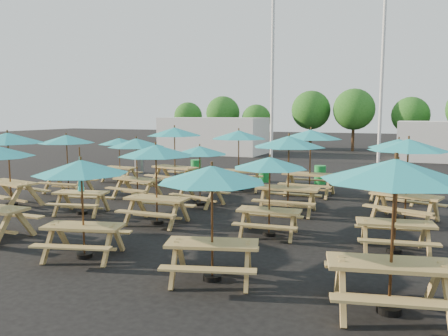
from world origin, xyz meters
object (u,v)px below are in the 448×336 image
at_px(picnic_unit_2, 67,142).
at_px(picnic_unit_7, 175,135).
at_px(picnic_unit_18, 408,149).
at_px(picnic_unit_9, 156,155).
at_px(waste_bin_4, 402,180).
at_px(picnic_unit_15, 311,138).
at_px(picnic_unit_10, 200,153).
at_px(picnic_unit_17, 398,172).
at_px(picnic_unit_19, 399,147).
at_px(picnic_unit_6, 136,146).
at_px(picnic_unit_14, 289,146).
at_px(waste_bin_0, 139,165).
at_px(waste_bin_2, 264,173).
at_px(waste_bin_5, 407,180).
at_px(picnic_unit_5, 81,187).
at_px(picnic_unit_16, 395,179).
at_px(picnic_unit_13, 270,167).
at_px(picnic_unit_8, 81,172).
at_px(waste_bin_3, 320,175).
at_px(picnic_unit_3, 119,144).
at_px(picnic_unit_12, 212,180).
at_px(picnic_unit_11, 239,138).
at_px(waste_bin_1, 196,168).
at_px(picnic_unit_1, 8,142).

height_order(picnic_unit_2, picnic_unit_7, picnic_unit_7).
bearing_deg(picnic_unit_18, picnic_unit_9, -137.82).
xyz_separation_m(picnic_unit_7, waste_bin_4, (9.02, 2.85, -1.81)).
bearing_deg(picnic_unit_15, picnic_unit_10, -130.45).
relative_size(picnic_unit_17, picnic_unit_19, 0.89).
xyz_separation_m(picnic_unit_6, picnic_unit_14, (5.71, -0.10, 0.18)).
bearing_deg(picnic_unit_6, picnic_unit_2, -174.04).
xyz_separation_m(waste_bin_0, waste_bin_2, (7.01, -0.28, 0.00)).
distance_m(picnic_unit_15, waste_bin_5, 4.86).
bearing_deg(picnic_unit_10, picnic_unit_19, 39.56).
bearing_deg(picnic_unit_5, picnic_unit_6, 72.28).
bearing_deg(picnic_unit_16, picnic_unit_17, 77.53).
xyz_separation_m(picnic_unit_10, picnic_unit_13, (3.31, -2.69, 0.00)).
height_order(picnic_unit_2, picnic_unit_10, picnic_unit_2).
bearing_deg(picnic_unit_18, picnic_unit_8, -118.87).
distance_m(picnic_unit_6, picnic_unit_16, 10.95).
xyz_separation_m(picnic_unit_17, waste_bin_3, (-3.43, 9.13, -1.44)).
bearing_deg(picnic_unit_19, picnic_unit_6, -144.79).
distance_m(picnic_unit_19, waste_bin_5, 3.31).
relative_size(waste_bin_2, waste_bin_3, 1.00).
relative_size(picnic_unit_3, picnic_unit_14, 0.83).
bearing_deg(picnic_unit_12, picnic_unit_9, 117.95).
bearing_deg(picnic_unit_3, picnic_unit_16, -35.83).
bearing_deg(picnic_unit_18, picnic_unit_2, -162.15).
bearing_deg(picnic_unit_19, picnic_unit_12, -92.16).
bearing_deg(picnic_unit_5, waste_bin_5, 29.56).
xyz_separation_m(picnic_unit_11, waste_bin_5, (6.35, 2.94, -1.73)).
distance_m(picnic_unit_6, waste_bin_1, 6.35).
bearing_deg(picnic_unit_13, picnic_unit_18, 37.01).
bearing_deg(picnic_unit_15, waste_bin_1, 157.64).
xyz_separation_m(picnic_unit_16, waste_bin_4, (-0.08, 12.09, -1.73)).
bearing_deg(picnic_unit_9, picnic_unit_13, -1.38).
bearing_deg(picnic_unit_15, picnic_unit_16, -68.02).
height_order(picnic_unit_15, waste_bin_1, picnic_unit_15).
distance_m(picnic_unit_1, picnic_unit_3, 5.92).
height_order(picnic_unit_17, waste_bin_2, picnic_unit_17).
bearing_deg(picnic_unit_15, picnic_unit_7, -175.74).
height_order(picnic_unit_16, waste_bin_0, picnic_unit_16).
distance_m(picnic_unit_7, picnic_unit_11, 2.88).
relative_size(waste_bin_1, waste_bin_2, 1.00).
relative_size(picnic_unit_2, picnic_unit_13, 1.11).
height_order(picnic_unit_7, picnic_unit_8, picnic_unit_7).
height_order(picnic_unit_5, picnic_unit_12, picnic_unit_12).
height_order(picnic_unit_5, picnic_unit_19, picnic_unit_19).
xyz_separation_m(picnic_unit_9, picnic_unit_16, (6.34, -3.35, 0.16)).
bearing_deg(picnic_unit_9, waste_bin_0, 123.85).
bearing_deg(picnic_unit_18, picnic_unit_19, 113.21).
distance_m(picnic_unit_8, picnic_unit_12, 3.10).
distance_m(picnic_unit_14, waste_bin_3, 6.44).
relative_size(picnic_unit_15, waste_bin_1, 3.12).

